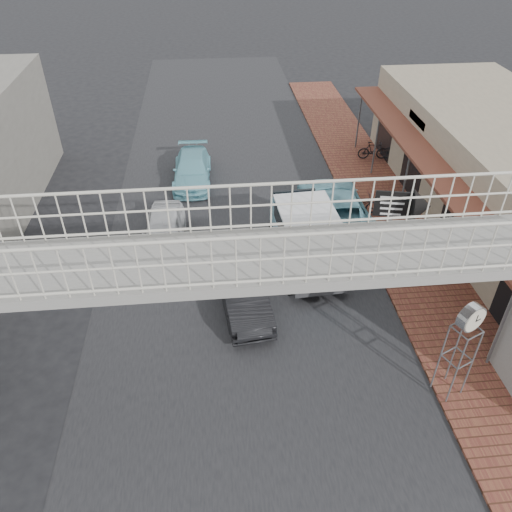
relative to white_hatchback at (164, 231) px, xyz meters
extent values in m
plane|color=black|center=(2.73, -4.02, -0.65)|extent=(120.00, 120.00, 0.00)
cube|color=black|center=(2.73, -4.02, -0.65)|extent=(10.00, 60.00, 0.01)
cube|color=brown|center=(9.23, -1.02, -0.60)|extent=(3.00, 40.00, 0.10)
cube|color=brown|center=(10.43, -0.02, 2.25)|extent=(1.80, 18.00, 0.12)
cube|color=silver|center=(10.78, 3.48, 2.65)|extent=(0.08, 2.60, 0.90)
cube|color=#B21914|center=(10.78, -3.02, 2.65)|extent=(0.08, 2.20, 0.80)
cube|color=gray|center=(2.73, -8.02, 4.47)|extent=(14.00, 2.00, 0.24)
cube|color=beige|center=(2.73, -7.07, 5.14)|extent=(14.00, 0.08, 1.10)
cube|color=beige|center=(2.73, -8.97, 5.14)|extent=(14.00, 0.08, 1.10)
imported|color=silver|center=(0.00, 0.00, 0.00)|extent=(1.63, 3.87, 1.31)
imported|color=black|center=(2.73, -3.79, 0.00)|extent=(1.82, 4.07, 1.30)
imported|color=#6BABBA|center=(6.89, 1.01, 0.08)|extent=(2.58, 5.35, 1.47)
imported|color=#78C0D0|center=(1.03, 5.17, -0.05)|extent=(1.83, 4.23, 1.21)
cylinder|color=black|center=(4.22, -0.20, -0.25)|extent=(0.32, 0.82, 0.80)
cylinder|color=black|center=(6.00, -0.09, -0.25)|extent=(0.32, 0.82, 0.80)
cylinder|color=black|center=(4.41, -3.28, -0.25)|extent=(0.32, 0.82, 0.80)
cylinder|color=black|center=(6.19, -3.17, -0.25)|extent=(0.32, 0.82, 0.80)
cube|color=#68A0B5|center=(5.23, -2.03, 0.70)|extent=(2.17, 3.77, 1.54)
cube|color=#68A0B5|center=(5.09, 0.08, 0.43)|extent=(1.91, 1.14, 1.03)
cube|color=black|center=(5.23, -2.03, 1.12)|extent=(2.17, 3.09, 0.57)
cube|color=silver|center=(5.23, -2.03, 1.50)|extent=(2.19, 3.77, 0.07)
imported|color=black|center=(8.03, 1.34, -0.13)|extent=(1.65, 0.70, 0.84)
imported|color=black|center=(10.10, 6.50, -0.10)|extent=(1.56, 0.56, 0.92)
cylinder|color=#59595B|center=(7.66, -7.72, 0.62)|extent=(0.04, 0.04, 2.35)
cylinder|color=#59595B|center=(8.17, -7.49, 0.62)|extent=(0.04, 0.04, 2.35)
cylinder|color=#59595B|center=(7.89, -8.23, 0.62)|extent=(0.04, 0.04, 2.35)
cylinder|color=#59595B|center=(8.40, -8.00, 0.62)|extent=(0.04, 0.04, 2.35)
cylinder|color=silver|center=(8.03, -7.86, 2.19)|extent=(0.81, 0.56, 0.76)
cylinder|color=beige|center=(8.09, -7.98, 2.19)|extent=(0.62, 0.30, 0.67)
cylinder|color=beige|center=(7.97, -7.73, 2.19)|extent=(0.62, 0.30, 0.67)
cylinder|color=#59595B|center=(7.93, -2.26, 0.98)|extent=(0.11, 0.11, 3.07)
cube|color=black|center=(7.92, -2.29, 2.09)|extent=(1.26, 0.33, 0.95)
cone|color=black|center=(8.80, -2.48, 2.09)|extent=(0.87, 1.27, 1.17)
cube|color=white|center=(7.86, -2.32, 2.04)|extent=(0.83, 0.19, 0.64)
camera|label=1|loc=(1.95, -16.14, 10.64)|focal=35.00mm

